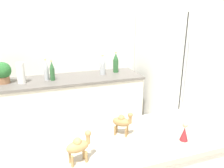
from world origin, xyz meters
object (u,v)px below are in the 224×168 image
object	(u,v)px
back_bottle_1	(116,63)
wise_man_figurine_crimson	(184,133)
paper_towel_roll	(21,73)
back_bottle_0	(46,70)
back_bottle_3	(52,71)
back_bottle_2	(103,65)
camel_figurine_second	(122,121)
camel_figurine	(79,146)
potted_plant	(3,72)
refrigerator	(168,70)

from	to	relation	value
back_bottle_1	wise_man_figurine_crimson	distance (m)	2.11
paper_towel_roll	back_bottle_0	world-z (taller)	back_bottle_0
back_bottle_3	back_bottle_1	bearing A→B (deg)	7.42
back_bottle_2	back_bottle_3	distance (m)	0.72
paper_towel_roll	back_bottle_1	distance (m)	1.34
back_bottle_3	camel_figurine_second	distance (m)	1.80
camel_figurine_second	wise_man_figurine_crimson	distance (m)	0.38
camel_figurine	paper_towel_roll	bearing A→B (deg)	100.66
potted_plant	paper_towel_roll	world-z (taller)	potted_plant
back_bottle_2	wise_man_figurine_crimson	bearing A→B (deg)	-92.71
potted_plant	back_bottle_1	bearing A→B (deg)	2.14
potted_plant	refrigerator	bearing A→B (deg)	-2.57
wise_man_figurine_crimson	back_bottle_2	bearing A→B (deg)	87.29
paper_towel_roll	camel_figurine_second	bearing A→B (deg)	-69.01
wise_man_figurine_crimson	back_bottle_3	bearing A→B (deg)	107.70
refrigerator	camel_figurine	bearing A→B (deg)	-133.12
back_bottle_0	back_bottle_3	world-z (taller)	back_bottle_0
camel_figurine_second	wise_man_figurine_crimson	bearing A→B (deg)	-28.94
refrigerator	paper_towel_roll	world-z (taller)	refrigerator
back_bottle_0	camel_figurine_second	distance (m)	1.85
potted_plant	paper_towel_roll	size ratio (longest dim) A/B	1.03
camel_figurine_second	wise_man_figurine_crimson	xyz separation A→B (m)	(0.33, -0.18, -0.04)
paper_towel_roll	camel_figurine	xyz separation A→B (m)	(0.37, -1.95, 0.07)
potted_plant	paper_towel_roll	distance (m)	0.23
camel_figurine	camel_figurine_second	bearing A→B (deg)	29.97
refrigerator	camel_figurine_second	world-z (taller)	refrigerator
wise_man_figurine_crimson	back_bottle_0	bearing A→B (deg)	109.31
refrigerator	back_bottle_3	world-z (taller)	refrigerator
refrigerator	potted_plant	bearing A→B (deg)	177.43
back_bottle_0	wise_man_figurine_crimson	world-z (taller)	back_bottle_0
paper_towel_roll	refrigerator	bearing A→B (deg)	-0.91
refrigerator	camel_figurine_second	xyz separation A→B (m)	(-1.48, -1.73, 0.19)
back_bottle_3	camel_figurine	xyz separation A→B (m)	(-0.02, -1.95, 0.08)
wise_man_figurine_crimson	camel_figurine_second	bearing A→B (deg)	151.06
back_bottle_2	wise_man_figurine_crimson	xyz separation A→B (m)	(-0.10, -2.02, 0.02)
refrigerator	back_bottle_2	distance (m)	1.06
back_bottle_2	back_bottle_1	bearing A→B (deg)	15.63
back_bottle_2	camel_figurine	bearing A→B (deg)	-110.21
refrigerator	potted_plant	size ratio (longest dim) A/B	6.57
refrigerator	back_bottle_1	xyz separation A→B (m)	(-0.82, 0.16, 0.14)
paper_towel_roll	wise_man_figurine_crimson	size ratio (longest dim) A/B	2.20
back_bottle_3	paper_towel_roll	bearing A→B (deg)	-179.03
back_bottle_1	back_bottle_3	world-z (taller)	back_bottle_1
back_bottle_3	back_bottle_0	bearing A→B (deg)	153.84
potted_plant	wise_man_figurine_crimson	world-z (taller)	potted_plant
paper_towel_roll	camel_figurine	distance (m)	1.98
back_bottle_2	camel_figurine_second	bearing A→B (deg)	-103.18
back_bottle_2	camel_figurine_second	size ratio (longest dim) A/B	1.73
potted_plant	back_bottle_2	size ratio (longest dim) A/B	0.97
camel_figurine_second	back_bottle_1	bearing A→B (deg)	70.88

